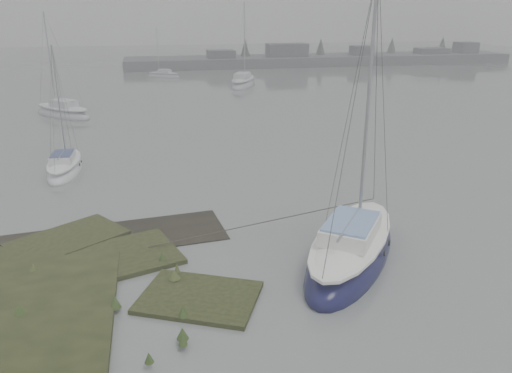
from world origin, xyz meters
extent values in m
plane|color=slate|center=(0.00, 30.00, 0.00)|extent=(160.00, 160.00, 0.00)
cube|color=#4C4F51|center=(26.00, 62.00, 0.60)|extent=(60.00, 8.00, 1.60)
cube|color=#424247|center=(10.00, 61.00, 1.40)|extent=(4.00, 3.00, 2.20)
cube|color=#424247|center=(20.00, 61.00, 1.80)|extent=(6.00, 3.00, 3.00)
cube|color=#424247|center=(32.00, 61.00, 1.55)|extent=(3.00, 3.00, 2.50)
cube|color=#424247|center=(44.00, 61.00, 1.30)|extent=(5.00, 3.00, 2.00)
cube|color=#424247|center=(50.00, 61.00, 1.70)|extent=(3.00, 3.00, 2.80)
cone|color=#384238|center=(14.00, 63.00, 2.20)|extent=(2.00, 2.00, 3.50)
cone|color=#384238|center=(26.00, 63.00, 2.20)|extent=(2.00, 2.00, 3.50)
cone|color=#384238|center=(38.00, 63.00, 2.20)|extent=(2.00, 2.00, 3.50)
cone|color=#384238|center=(47.00, 63.00, 2.20)|extent=(2.00, 2.00, 3.50)
ellipsoid|color=#0F0F38|center=(6.04, 1.00, 0.13)|extent=(6.39, 7.45, 1.81)
ellipsoid|color=white|center=(6.04, 1.00, 0.85)|extent=(5.43, 6.39, 0.51)
cube|color=white|center=(5.85, 0.74, 1.30)|extent=(2.80, 3.00, 0.53)
cube|color=#7596C8|center=(5.85, 0.74, 1.60)|extent=(2.59, 2.77, 0.09)
cylinder|color=#939399|center=(6.61, 1.77, 5.48)|extent=(0.12, 0.12, 8.51)
cylinder|color=#939399|center=(5.73, 0.57, 1.60)|extent=(1.84, 2.46, 0.10)
ellipsoid|color=silver|center=(-5.36, 13.64, 0.09)|extent=(1.84, 5.12, 1.23)
ellipsoid|color=white|center=(-5.36, 13.64, 0.58)|extent=(1.49, 4.46, 0.35)
cube|color=white|center=(-5.36, 13.42, 0.88)|extent=(1.15, 1.77, 0.36)
cube|color=navy|center=(-5.36, 13.42, 1.09)|extent=(1.07, 1.63, 0.06)
cylinder|color=#939399|center=(-5.33, 14.29, 3.73)|extent=(0.08, 0.08, 5.79)
cylinder|color=#939399|center=(-5.37, 13.27, 1.09)|extent=(0.14, 2.03, 0.07)
ellipsoid|color=#A9AEB2|center=(-7.66, 29.09, 0.11)|extent=(5.83, 5.88, 1.51)
ellipsoid|color=silver|center=(-7.66, 29.09, 0.71)|extent=(4.97, 5.02, 0.43)
cube|color=silver|center=(-7.47, 28.90, 1.09)|extent=(2.45, 2.46, 0.44)
cube|color=#ACB1B7|center=(-7.47, 28.90, 1.33)|extent=(2.26, 2.27, 0.07)
cylinder|color=#939399|center=(-8.22, 29.66, 4.58)|extent=(0.10, 0.10, 7.12)
cylinder|color=#939399|center=(-7.35, 28.78, 1.33)|extent=(1.80, 1.83, 0.08)
ellipsoid|color=#A6AAB0|center=(9.82, 42.36, 0.12)|extent=(4.83, 7.22, 1.67)
ellipsoid|color=white|center=(9.82, 42.36, 0.79)|extent=(4.06, 6.23, 0.47)
cube|color=white|center=(9.70, 42.09, 1.20)|extent=(2.30, 2.76, 0.49)
cube|color=silver|center=(9.70, 42.09, 1.48)|extent=(2.13, 2.54, 0.08)
cylinder|color=#939399|center=(10.17, 43.17, 5.07)|extent=(0.11, 0.11, 7.87)
cylinder|color=#939399|center=(9.62, 41.91, 1.48)|extent=(1.18, 2.56, 0.09)
ellipsoid|color=silver|center=(1.24, 51.91, 0.08)|extent=(4.68, 3.72, 1.11)
ellipsoid|color=silver|center=(1.24, 51.91, 0.52)|extent=(4.02, 3.15, 0.31)
cube|color=silver|center=(1.41, 51.81, 0.80)|extent=(1.85, 1.67, 0.33)
cube|color=#AFB3BA|center=(1.41, 51.81, 0.98)|extent=(1.71, 1.54, 0.05)
cylinder|color=#939399|center=(0.75, 52.23, 3.37)|extent=(0.07, 0.07, 5.24)
cylinder|color=#939399|center=(1.52, 51.74, 0.98)|extent=(1.58, 1.03, 0.06)
camera|label=1|loc=(-0.52, -13.78, 8.45)|focal=35.00mm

